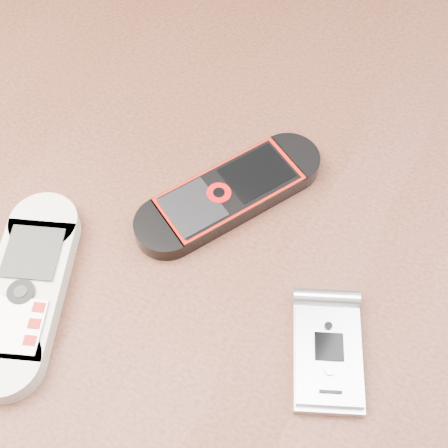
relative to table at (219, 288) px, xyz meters
The scene contains 5 objects.
ground 0.64m from the table, ahead, with size 4.00×4.00×0.00m, color #472B19.
table is the anchor object (origin of this frame).
nokia_white 0.19m from the table, 130.12° to the right, with size 0.05×0.16×0.02m, color beige.
nokia_black_red 0.12m from the table, 99.19° to the left, with size 0.05×0.16×0.02m, color black.
motorola_razr 0.17m from the table, 26.73° to the right, with size 0.05×0.09×0.01m, color silver.
Camera 1 is at (0.12, -0.22, 1.16)m, focal length 50.00 mm.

